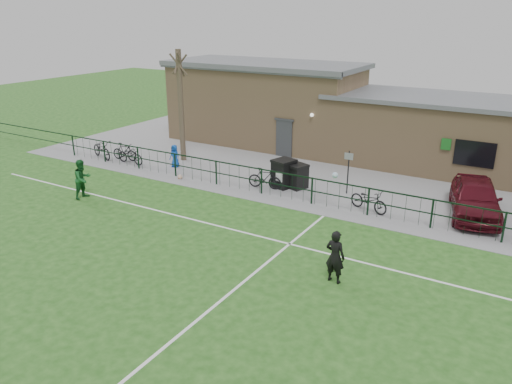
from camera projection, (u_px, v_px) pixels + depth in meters
The scene contains 21 objects.
ground at pixel (174, 278), 15.58m from camera, with size 90.00×90.00×0.00m, color #204F17.
paving_strip at pixel (338, 168), 26.47m from camera, with size 34.00×13.00×0.02m, color gray.
pitch_line_touch at pixel (289, 201), 21.87m from camera, with size 28.00×0.10×0.01m, color white.
pitch_line_mid at pixel (242, 232), 18.80m from camera, with size 28.00×0.10×0.01m, color white.
pitch_line_perp at pixel (227, 295), 14.61m from camera, with size 0.10×16.00×0.01m, color white.
perimeter_fence at pixel (291, 187), 21.83m from camera, with size 28.00×0.10×1.20m, color black.
bare_tree at pixel (181, 107), 26.88m from camera, with size 0.30×0.30×6.00m, color #46382A.
wheelie_bin_left at pixel (298, 177), 23.25m from camera, with size 0.70×0.80×1.06m, color black.
wheelie_bin_right at pixel (284, 174), 23.39m from camera, with size 0.83×0.94×1.25m, color black.
sign_post at pixel (348, 172), 22.41m from camera, with size 0.06×0.06×2.00m, color black.
car_maroon at pixel (475, 198), 20.06m from camera, with size 1.80×4.49×1.53m, color #4D0D17.
bicycle_a at pixel (102, 149), 28.04m from camera, with size 0.70×2.00×1.05m, color black.
bicycle_b at pixel (125, 152), 27.67m from camera, with size 0.46×1.61×0.97m, color black.
bicycle_c at pixel (130, 155), 27.04m from camera, with size 0.63×1.82×0.95m, color black.
bicycle_d at pixel (265, 178), 23.23m from camera, with size 0.46×1.63×0.98m, color black.
bicycle_e at pixel (369, 200), 20.62m from camera, with size 0.63×1.79×0.94m, color black.
spectator_child at pixel (175, 156), 26.41m from camera, with size 0.59×0.38×1.20m, color #1248AC.
goalkeeper_kick at pixel (335, 254), 15.16m from camera, with size 1.83×3.53×2.43m.
outfield_player at pixel (83, 179), 21.98m from camera, with size 0.86×0.67×1.76m, color #195926.
ball_ground at pixel (180, 177), 24.70m from camera, with size 0.24×0.24×0.24m, color silver.
clubhouse at pixel (345, 115), 28.56m from camera, with size 24.25×5.40×4.96m.
Camera 1 is at (9.23, -10.47, 7.85)m, focal length 35.00 mm.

